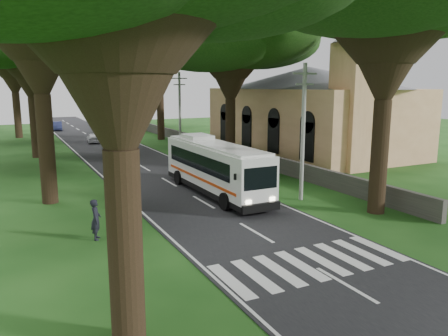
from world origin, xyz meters
TOP-DOWN VIEW (x-y plane):
  - ground at (0.00, 0.00)m, footprint 140.00×140.00m
  - road at (0.00, 25.00)m, footprint 8.00×120.00m
  - crosswalk at (0.00, -2.00)m, footprint 8.00×3.00m
  - property_wall at (9.00, 24.00)m, footprint 0.35×50.00m
  - church at (17.86, 21.55)m, footprint 14.00×24.00m
  - pole_near at (5.50, 6.00)m, footprint 1.60×0.24m
  - pole_mid at (5.50, 26.00)m, footprint 1.60×0.24m
  - pole_far at (5.50, 46.00)m, footprint 1.60×0.24m
  - tree_l_midb at (-7.50, 30.00)m, footprint 14.77×14.77m
  - tree_l_far at (-8.50, 48.00)m, footprint 13.20×13.20m
  - tree_r_mida at (8.00, 20.00)m, footprint 15.70×15.70m
  - tree_r_midb at (7.50, 38.00)m, footprint 13.63×13.63m
  - tree_r_far at (8.50, 56.00)m, footprint 13.62×13.62m
  - coach_bus at (1.52, 9.65)m, footprint 2.62×10.90m
  - distant_car_a at (-0.80, 38.37)m, footprint 1.76×3.55m
  - distant_car_b at (-3.00, 55.78)m, footprint 1.71×4.04m
  - pedestrian at (-6.76, 4.49)m, footprint 0.60×0.76m

SIDE VIEW (x-z plane):
  - ground at x=0.00m, z-range 0.00..0.00m
  - crosswalk at x=0.00m, z-range -0.01..0.01m
  - road at x=0.00m, z-range -0.01..0.03m
  - property_wall at x=9.00m, z-range 0.00..1.20m
  - distant_car_a at x=-0.80m, z-range 0.03..1.20m
  - distant_car_b at x=-3.00m, z-range 0.03..1.33m
  - pedestrian at x=-6.76m, z-range 0.00..1.83m
  - coach_bus at x=1.52m, z-range 0.12..3.33m
  - pole_near at x=5.50m, z-range 0.18..8.18m
  - pole_mid at x=5.50m, z-range 0.18..8.18m
  - pole_far at x=5.50m, z-range 0.18..8.18m
  - church at x=17.86m, z-range -0.89..10.71m
  - tree_r_mida at x=8.00m, z-range 3.87..18.43m
  - tree_r_far at x=8.50m, z-range 4.07..18.27m
  - tree_l_midb at x=-7.50m, z-range 4.04..18.61m
  - tree_l_far at x=-8.50m, z-range 4.38..19.08m
  - tree_r_midb at x=7.50m, z-range 5.06..21.34m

